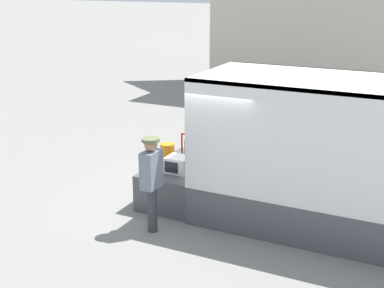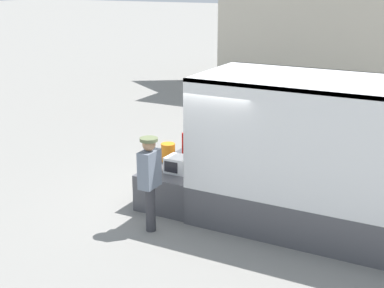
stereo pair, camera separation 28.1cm
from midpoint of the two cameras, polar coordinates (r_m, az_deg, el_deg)
ground_plane at (r=10.99m, az=2.55°, el=-6.35°), size 160.00×160.00×0.00m
tailgate_deck at (r=11.09m, az=-0.16°, el=-4.04°), size 1.17×2.03×0.74m
microwave at (r=10.53m, az=-0.72°, el=-2.18°), size 0.45×0.43×0.32m
portable_generator at (r=11.20m, az=1.60°, el=-0.59°), size 0.59×0.50×0.61m
orange_bucket at (r=11.12m, az=-1.84°, el=-0.91°), size 0.30×0.30×0.39m
worker_person at (r=9.46m, az=-3.69°, el=-3.26°), size 0.32×0.44×1.76m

